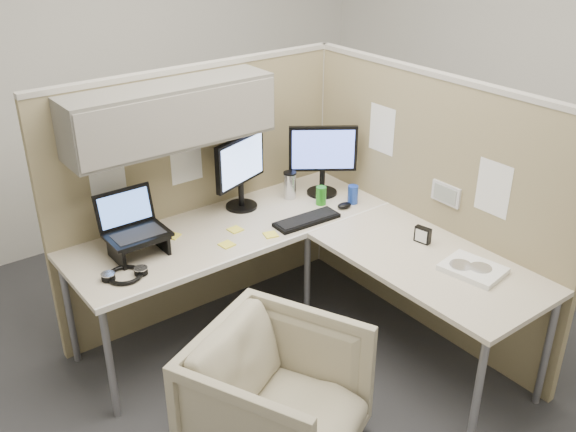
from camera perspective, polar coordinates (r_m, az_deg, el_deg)
ground at (r=3.94m, az=1.07°, el=-12.86°), size 4.50×4.50×0.00m
partition_back at (r=3.88m, az=-8.95°, el=5.05°), size 2.00×0.36×1.63m
partition_right at (r=4.00m, az=11.95°, el=1.07°), size 0.07×2.03×1.63m
desk at (r=3.69m, az=1.47°, el=-2.84°), size 2.00×1.98×0.73m
office_chair at (r=3.17m, az=-0.95°, el=-15.53°), size 0.95×0.93×0.75m
monitor_left at (r=3.97m, az=-4.25°, el=4.37°), size 0.43×0.20×0.47m
monitor_right at (r=4.16m, az=3.11°, el=5.46°), size 0.38×0.28×0.47m
laptop_station at (r=3.59m, az=-13.46°, el=-1.36°), size 0.33×0.28×0.34m
keyboard at (r=3.88m, az=1.68°, el=-0.37°), size 0.42×0.16×0.02m
mouse at (r=4.07m, az=5.03°, el=0.94°), size 0.10×0.07×0.04m
travel_mug at (r=4.16m, az=0.17°, el=2.77°), size 0.09×0.09×0.18m
soda_can_green at (r=4.12m, az=5.79°, el=1.91°), size 0.07×0.07×0.12m
soda_can_silver at (r=4.10m, az=2.96°, el=1.83°), size 0.07×0.07×0.12m
sticky_note_b at (r=3.74m, az=-1.55°, el=-1.67°), size 0.09×0.09×0.01m
sticky_note_c at (r=3.78m, az=-10.22°, el=-1.75°), size 0.10×0.10×0.01m
sticky_note_d at (r=3.80m, az=-4.71°, el=-1.21°), size 0.08×0.08×0.01m
sticky_note_a at (r=3.65m, az=-5.46°, el=-2.54°), size 0.08×0.08×0.01m
headphones at (r=3.44m, az=-14.30°, el=-5.08°), size 0.24×0.24×0.03m
paper_stack at (r=3.52m, az=16.11°, el=-4.55°), size 0.29×0.34×0.03m
desk_clock at (r=3.72m, az=11.88°, el=-1.66°), size 0.05×0.10×0.09m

